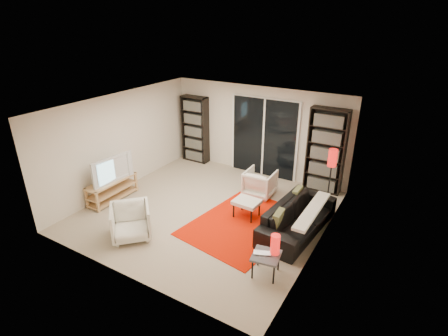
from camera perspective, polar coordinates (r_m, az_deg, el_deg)
The scene contains 20 objects.
floor at distance 7.96m, azimuth -2.67°, elevation -6.98°, with size 5.00×5.00×0.00m, color #B8A98C.
wall_back at distance 9.47m, azimuth 5.55°, elevation 6.04°, with size 5.00×0.02×2.40m, color beige.
wall_front at distance 5.73m, azimuth -16.85°, elevation -7.37°, with size 5.00×0.02×2.40m, color beige.
wall_left at distance 8.96m, azimuth -16.35°, elevation 4.14°, with size 0.02×5.00×2.40m, color beige.
wall_right at distance 6.49m, azimuth 15.93°, elevation -3.40°, with size 0.02×5.00×2.40m, color beige.
ceiling at distance 7.04m, azimuth -3.05°, elevation 10.05°, with size 5.00×5.00×0.02m, color white.
sliding_door at distance 9.40m, azimuth 6.52°, elevation 4.91°, with size 1.92×0.08×2.16m.
bookshelf_left at distance 10.34m, azimuth -4.74°, elevation 6.30°, with size 0.80×0.30×1.95m.
bookshelf_right at distance 8.77m, azimuth 16.29°, elevation 2.67°, with size 0.90×0.30×2.10m.
tv_stand at distance 8.72m, azimuth -17.76°, elevation -3.31°, with size 0.41×1.28×0.50m.
tv at distance 8.48m, azimuth -18.12°, elevation -0.05°, with size 1.08×0.14×0.62m, color black.
rug at distance 7.50m, azimuth 3.30°, elevation -9.03°, with size 1.86×2.51×0.01m, color red.
sofa at distance 7.27m, azimuth 12.00°, elevation -7.91°, with size 2.14×0.84×0.62m, color black.
armchair_back at distance 8.52m, azimuth 5.87°, elevation -2.42°, with size 0.68×0.70×0.64m, color silver.
armchair_front at distance 7.15m, azimuth -14.98°, elevation -8.48°, with size 0.74×0.76×0.69m, color silver.
ottoman at distance 7.58m, azimuth 3.73°, elevation -5.67°, with size 0.57×0.48×0.40m.
side_table at distance 6.06m, azimuth 6.90°, elevation -14.25°, with size 0.53×0.53×0.40m.
laptop at distance 6.00m, azimuth 6.28°, elevation -13.90°, with size 0.30×0.19×0.02m, color silver.
table_lamp at distance 5.98m, azimuth 8.36°, elevation -12.23°, with size 0.16×0.16×0.35m, color red.
floor_lamp at distance 7.93m, azimuth 17.19°, elevation 0.66°, with size 0.21×0.21×1.43m.
Camera 1 is at (3.81, -5.68, 4.07)m, focal length 28.00 mm.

